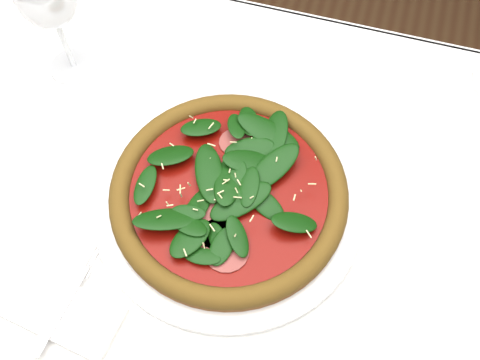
% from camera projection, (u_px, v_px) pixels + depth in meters
% --- Properties ---
extents(ground, '(6.00, 6.00, 0.00)m').
position_uv_depth(ground, '(210.00, 331.00, 1.40)').
color(ground, brown).
rests_on(ground, ground).
extents(dining_table, '(1.21, 0.81, 0.75)m').
position_uv_depth(dining_table, '(189.00, 232.00, 0.83)').
color(dining_table, white).
rests_on(dining_table, ground).
extents(plate, '(0.37, 0.37, 0.02)m').
position_uv_depth(plate, '(229.00, 198.00, 0.73)').
color(plate, silver).
rests_on(plate, dining_table).
extents(pizza, '(0.36, 0.36, 0.04)m').
position_uv_depth(pizza, '(229.00, 190.00, 0.72)').
color(pizza, '#965E24').
rests_on(pizza, plate).
extents(napkin, '(0.16, 0.09, 0.01)m').
position_uv_depth(napkin, '(62.00, 312.00, 0.66)').
color(napkin, white).
rests_on(napkin, dining_table).
extents(fork, '(0.03, 0.15, 0.00)m').
position_uv_depth(fork, '(71.00, 290.00, 0.67)').
color(fork, silver).
rests_on(fork, napkin).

